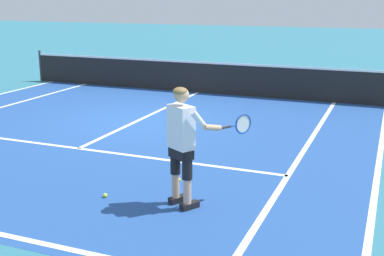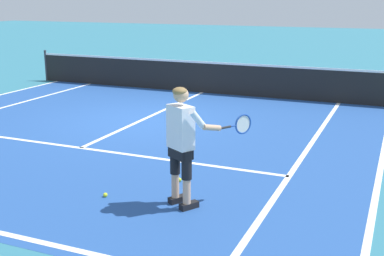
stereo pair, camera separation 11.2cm
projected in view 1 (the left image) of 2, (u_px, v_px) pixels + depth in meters
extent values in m
plane|color=teal|center=(139.00, 120.00, 12.02)|extent=(80.00, 80.00, 0.00)
cube|color=#234C93|center=(117.00, 130.00, 11.11)|extent=(10.98, 10.25, 0.00)
cube|color=white|center=(79.00, 148.00, 9.79)|extent=(8.23, 0.10, 0.01)
cube|color=white|center=(152.00, 114.00, 12.66)|extent=(0.10, 6.40, 0.01)
cube|color=white|center=(303.00, 151.00, 9.61)|extent=(0.10, 9.85, 0.01)
cube|color=white|center=(379.00, 160.00, 9.11)|extent=(0.10, 9.85, 0.01)
cylinder|color=#333338|center=(41.00, 66.00, 17.55)|extent=(0.08, 0.08, 1.07)
cube|color=black|center=(198.00, 78.00, 15.41)|extent=(11.84, 0.02, 0.91)
cube|color=white|center=(198.00, 62.00, 15.29)|extent=(11.84, 0.03, 0.06)
cube|color=black|center=(178.00, 199.00, 7.22)|extent=(0.24, 0.30, 0.09)
cube|color=black|center=(190.00, 206.00, 7.01)|extent=(0.24, 0.30, 0.09)
cylinder|color=tan|center=(176.00, 185.00, 7.14)|extent=(0.11, 0.11, 0.36)
cylinder|color=black|center=(175.00, 160.00, 7.05)|extent=(0.14, 0.14, 0.41)
cylinder|color=tan|center=(187.00, 191.00, 6.93)|extent=(0.11, 0.11, 0.36)
cylinder|color=black|center=(187.00, 165.00, 6.83)|extent=(0.14, 0.14, 0.41)
cube|color=black|center=(181.00, 151.00, 6.90)|extent=(0.39, 0.35, 0.20)
cube|color=white|center=(181.00, 127.00, 6.81)|extent=(0.44, 0.38, 0.60)
cylinder|color=tan|center=(171.00, 127.00, 7.01)|extent=(0.09, 0.09, 0.62)
cylinder|color=white|center=(198.00, 119.00, 6.62)|extent=(0.21, 0.27, 0.29)
cylinder|color=tan|center=(212.00, 128.00, 6.75)|extent=(0.22, 0.29, 0.14)
sphere|color=tan|center=(181.00, 95.00, 6.70)|extent=(0.21, 0.21, 0.21)
ellipsoid|color=olive|center=(180.00, 91.00, 6.68)|extent=(0.27, 0.27, 0.12)
cylinder|color=#232326|center=(225.00, 127.00, 6.87)|extent=(0.13, 0.19, 0.03)
cylinder|color=#1E479E|center=(233.00, 126.00, 6.96)|extent=(0.07, 0.10, 0.02)
torus|color=#1E479E|center=(243.00, 124.00, 7.07)|extent=(0.17, 0.27, 0.30)
cylinder|color=silver|center=(243.00, 124.00, 7.07)|extent=(0.13, 0.22, 0.25)
sphere|color=#CCE02D|center=(179.00, 180.00, 8.03)|extent=(0.07, 0.07, 0.07)
sphere|color=#CCE02D|center=(105.00, 195.00, 7.40)|extent=(0.07, 0.07, 0.07)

